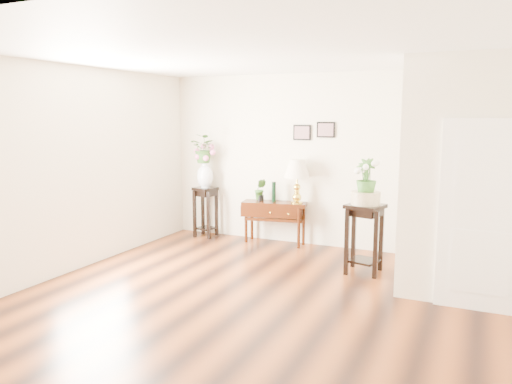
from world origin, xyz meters
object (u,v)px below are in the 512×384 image
Objects in this scene: plant_stand_a at (206,212)px; console_table at (274,223)px; table_lamp at (297,182)px; plant_stand_b at (364,239)px.

console_table is at bearing 1.64° from plant_stand_a.
plant_stand_b is at bearing -35.40° from table_lamp.
table_lamp is 0.77× the size of plant_stand_b.
console_table is 1.95m from plant_stand_b.
table_lamp is (0.39, 0.00, 0.70)m from console_table.
plant_stand_b is at bearing -16.61° from plant_stand_a.
plant_stand_a is at bearing 170.49° from console_table.
console_table is 1.21× the size of plant_stand_a.
table_lamp is at bearing 1.27° from plant_stand_a.
plant_stand_b reaches higher than console_table.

